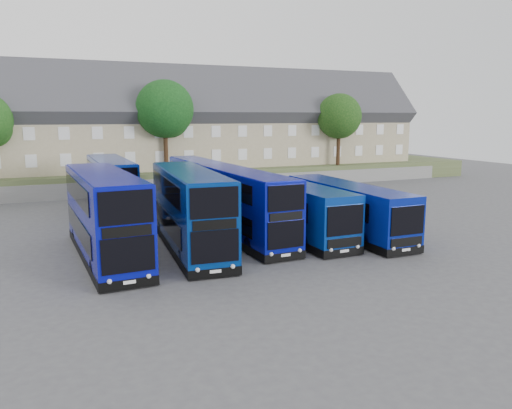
% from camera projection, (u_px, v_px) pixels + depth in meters
% --- Properties ---
extents(ground, '(120.00, 120.00, 0.00)m').
position_uv_depth(ground, '(238.00, 257.00, 27.12)').
color(ground, '#4A4A50').
rests_on(ground, ground).
extents(retaining_wall, '(70.00, 0.40, 1.50)m').
position_uv_depth(retaining_wall, '(150.00, 187.00, 48.74)').
color(retaining_wall, slate).
rests_on(retaining_wall, ground).
extents(earth_bank, '(80.00, 20.00, 2.00)m').
position_uv_depth(earth_bank, '(133.00, 174.00, 57.76)').
color(earth_bank, '#4B5932').
rests_on(earth_bank, ground).
extents(terrace_row, '(60.00, 10.40, 11.20)m').
position_uv_depth(terrace_row, '(165.00, 125.00, 54.32)').
color(terrace_row, tan).
rests_on(terrace_row, earth_bank).
extents(dd_front_left, '(3.26, 11.74, 4.62)m').
position_uv_depth(dd_front_left, '(105.00, 217.00, 26.61)').
color(dd_front_left, '#080D9C').
rests_on(dd_front_left, ground).
extents(dd_front_mid, '(3.43, 11.58, 4.54)m').
position_uv_depth(dd_front_mid, '(190.00, 211.00, 28.32)').
color(dd_front_mid, navy).
rests_on(dd_front_mid, ground).
extents(dd_front_right, '(2.91, 10.81, 4.26)m').
position_uv_depth(dd_front_right, '(244.00, 207.00, 30.53)').
color(dd_front_right, '#070E8B').
rests_on(dd_front_right, ground).
extents(dd_rear_left, '(2.61, 10.95, 4.34)m').
position_uv_depth(dd_rear_left, '(111.00, 188.00, 38.37)').
color(dd_rear_left, navy).
rests_on(dd_rear_left, ground).
extents(dd_rear_right, '(2.69, 10.27, 4.05)m').
position_uv_depth(dd_rear_right, '(201.00, 186.00, 40.44)').
color(dd_rear_right, '#081A9D').
rests_on(dd_rear_right, ground).
extents(coach_east_a, '(2.78, 12.34, 3.36)m').
position_uv_depth(coach_east_a, '(291.00, 209.00, 32.17)').
color(coach_east_a, navy).
rests_on(coach_east_a, ground).
extents(coach_east_b, '(2.55, 11.94, 3.26)m').
position_uv_depth(coach_east_b, '(347.00, 210.00, 32.31)').
color(coach_east_b, navy).
rests_on(coach_east_b, ground).
extents(tree_mid, '(5.76, 5.76, 9.18)m').
position_uv_depth(tree_mid, '(166.00, 111.00, 49.74)').
color(tree_mid, '#382314').
rests_on(tree_mid, earth_bank).
extents(tree_east, '(5.12, 5.12, 8.16)m').
position_uv_depth(tree_east, '(340.00, 118.00, 57.10)').
color(tree_east, '#382314').
rests_on(tree_east, earth_bank).
extents(tree_far, '(5.44, 5.44, 8.67)m').
position_uv_depth(tree_far, '(350.00, 115.00, 65.70)').
color(tree_far, '#382314').
rests_on(tree_far, earth_bank).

